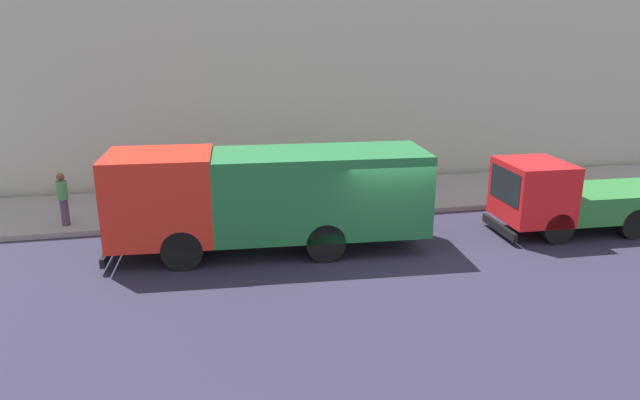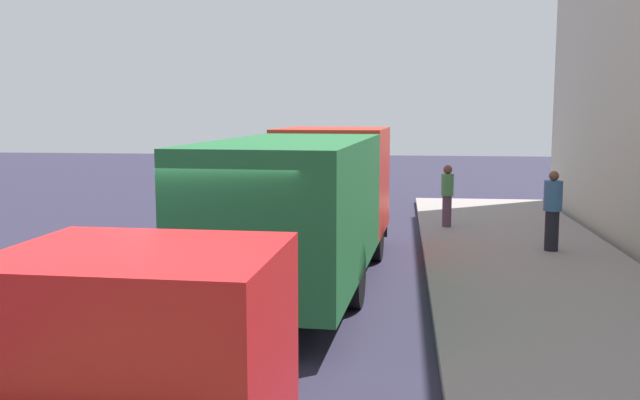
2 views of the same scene
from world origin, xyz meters
name	(u,v)px [view 1 (image 1 of 2)]	position (x,y,z in m)	size (l,w,h in m)	color
ground	(388,252)	(0.00, 0.00, 0.00)	(80.00, 80.00, 0.00)	#282539
sidewalk	(343,198)	(5.13, 0.00, 0.08)	(4.26, 30.00, 0.16)	gray
building_facade	(328,40)	(7.76, 0.00, 5.49)	(0.50, 30.00, 10.97)	#BBB4A2
large_utility_truck	(268,194)	(0.81, 3.16, 1.61)	(2.80, 8.67, 2.81)	red
small_flatbed_truck	(574,198)	(0.52, -5.97, 1.05)	(2.23, 5.75, 2.20)	red
pedestrian_walking	(167,175)	(5.76, 6.06, 1.08)	(0.53, 0.53, 1.75)	black
pedestrian_standing	(63,198)	(3.69, 9.00, 1.03)	(0.41, 0.41, 1.62)	#513A4E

